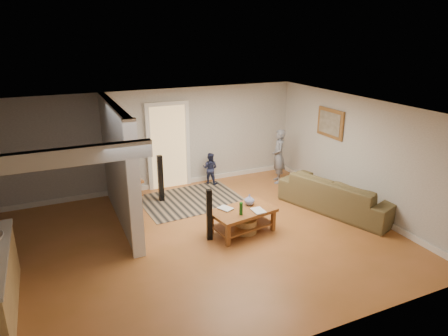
{
  "coord_description": "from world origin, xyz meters",
  "views": [
    {
      "loc": [
        -2.37,
        -6.41,
        3.82
      ],
      "look_at": [
        0.86,
        0.78,
        1.1
      ],
      "focal_mm": 32.0,
      "sensor_mm": 36.0,
      "label": 1
    }
  ],
  "objects_px": {
    "toddler": "(210,183)",
    "toy_basket": "(246,224)",
    "speaker_left": "(209,215)",
    "tv_console": "(126,178)",
    "sofa": "(337,210)",
    "coffee_table": "(243,214)",
    "child": "(277,182)",
    "speaker_right": "(161,178)"
  },
  "relations": [
    {
      "from": "sofa",
      "to": "toddler",
      "type": "height_order",
      "value": "toddler"
    },
    {
      "from": "toy_basket",
      "to": "child",
      "type": "distance_m",
      "value": 2.97
    },
    {
      "from": "speaker_right",
      "to": "child",
      "type": "distance_m",
      "value": 3.21
    },
    {
      "from": "coffee_table",
      "to": "toddler",
      "type": "xyz_separation_m",
      "value": [
        0.42,
        2.74,
        -0.38
      ]
    },
    {
      "from": "coffee_table",
      "to": "toy_basket",
      "type": "distance_m",
      "value": 0.23
    },
    {
      "from": "toddler",
      "to": "sofa",
      "type": "bearing_deg",
      "value": 167.74
    },
    {
      "from": "tv_console",
      "to": "toy_basket",
      "type": "bearing_deg",
      "value": -58.39
    },
    {
      "from": "sofa",
      "to": "coffee_table",
      "type": "relative_size",
      "value": 1.91
    },
    {
      "from": "tv_console",
      "to": "speaker_left",
      "type": "relative_size",
      "value": 1.2
    },
    {
      "from": "sofa",
      "to": "child",
      "type": "relative_size",
      "value": 1.81
    },
    {
      "from": "sofa",
      "to": "speaker_left",
      "type": "height_order",
      "value": "speaker_left"
    },
    {
      "from": "coffee_table",
      "to": "child",
      "type": "relative_size",
      "value": 0.94
    },
    {
      "from": "sofa",
      "to": "coffee_table",
      "type": "xyz_separation_m",
      "value": [
        -2.4,
        -0.06,
        0.38
      ]
    },
    {
      "from": "tv_console",
      "to": "child",
      "type": "distance_m",
      "value": 4.0
    },
    {
      "from": "tv_console",
      "to": "speaker_left",
      "type": "distance_m",
      "value": 2.51
    },
    {
      "from": "speaker_right",
      "to": "toy_basket",
      "type": "xyz_separation_m",
      "value": [
        1.11,
        -2.2,
        -0.4
      ]
    },
    {
      "from": "coffee_table",
      "to": "speaker_right",
      "type": "relative_size",
      "value": 1.21
    },
    {
      "from": "child",
      "to": "toddler",
      "type": "relative_size",
      "value": 1.7
    },
    {
      "from": "speaker_left",
      "to": "coffee_table",
      "type": "bearing_deg",
      "value": 11.89
    },
    {
      "from": "sofa",
      "to": "tv_console",
      "type": "distance_m",
      "value": 4.81
    },
    {
      "from": "speaker_left",
      "to": "sofa",
      "type": "bearing_deg",
      "value": 12.31
    },
    {
      "from": "coffee_table",
      "to": "toddler",
      "type": "bearing_deg",
      "value": 81.24
    },
    {
      "from": "coffee_table",
      "to": "toy_basket",
      "type": "xyz_separation_m",
      "value": [
        0.05,
        -0.04,
        -0.22
      ]
    },
    {
      "from": "speaker_right",
      "to": "sofa",
      "type": "bearing_deg",
      "value": -31.17
    },
    {
      "from": "sofa",
      "to": "child",
      "type": "distance_m",
      "value": 2.07
    },
    {
      "from": "tv_console",
      "to": "toy_basket",
      "type": "height_order",
      "value": "tv_console"
    },
    {
      "from": "toddler",
      "to": "toy_basket",
      "type": "bearing_deg",
      "value": 123.7
    },
    {
      "from": "speaker_left",
      "to": "toddler",
      "type": "distance_m",
      "value": 3.02
    },
    {
      "from": "coffee_table",
      "to": "child",
      "type": "distance_m",
      "value": 3.0
    },
    {
      "from": "sofa",
      "to": "tv_console",
      "type": "bearing_deg",
      "value": 42.84
    },
    {
      "from": "tv_console",
      "to": "toddler",
      "type": "distance_m",
      "value": 2.41
    },
    {
      "from": "coffee_table",
      "to": "toddler",
      "type": "relative_size",
      "value": 1.61
    },
    {
      "from": "speaker_right",
      "to": "speaker_left",
      "type": "bearing_deg",
      "value": -81.04
    },
    {
      "from": "coffee_table",
      "to": "speaker_left",
      "type": "relative_size",
      "value": 1.31
    },
    {
      "from": "sofa",
      "to": "speaker_left",
      "type": "distance_m",
      "value": 3.16
    },
    {
      "from": "coffee_table",
      "to": "toy_basket",
      "type": "height_order",
      "value": "coffee_table"
    },
    {
      "from": "coffee_table",
      "to": "speaker_left",
      "type": "bearing_deg",
      "value": -179.19
    },
    {
      "from": "tv_console",
      "to": "speaker_left",
      "type": "height_order",
      "value": "speaker_left"
    },
    {
      "from": "toy_basket",
      "to": "toddler",
      "type": "bearing_deg",
      "value": 82.36
    },
    {
      "from": "speaker_left",
      "to": "toy_basket",
      "type": "distance_m",
      "value": 0.85
    },
    {
      "from": "toy_basket",
      "to": "toddler",
      "type": "xyz_separation_m",
      "value": [
        0.37,
        2.77,
        -0.16
      ]
    },
    {
      "from": "coffee_table",
      "to": "tv_console",
      "type": "bearing_deg",
      "value": 129.5
    }
  ]
}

